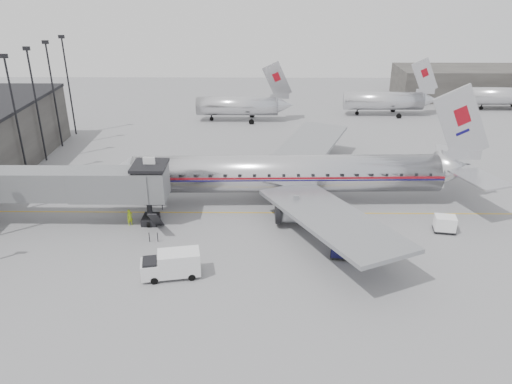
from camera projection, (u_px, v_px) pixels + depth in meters
ground at (239, 240)px, 48.52m from camera, size 160.00×160.00×0.00m
hangar at (471, 83)px, 101.63m from camera, size 30.00×12.00×6.00m
apron_line at (269, 213)px, 53.96m from camera, size 60.00×0.15×0.01m
jet_bridge at (75, 185)px, 50.32m from camera, size 21.00×6.20×7.10m
floodlight_masts at (3, 119)px, 57.24m from camera, size 0.90×42.25×15.25m
distant_aircraft_near at (238, 105)px, 85.76m from camera, size 16.39×3.20×10.26m
distant_aircraft_mid at (384, 100)px, 89.16m from camera, size 16.39×3.20×10.26m
distant_aircraft_far at (509, 95)px, 92.58m from camera, size 16.39×3.20×10.26m
airliner at (294, 174)px, 55.32m from camera, size 42.36×39.24×13.39m
service_van at (171, 264)px, 42.28m from camera, size 5.24×2.78×2.34m
baggage_cart_navy at (342, 249)px, 45.33m from camera, size 2.31×1.92×1.61m
baggage_cart_white at (445, 224)px, 49.78m from camera, size 2.34×1.92×1.65m
ramp_worker at (130, 218)px, 51.01m from camera, size 0.76×0.73×1.75m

